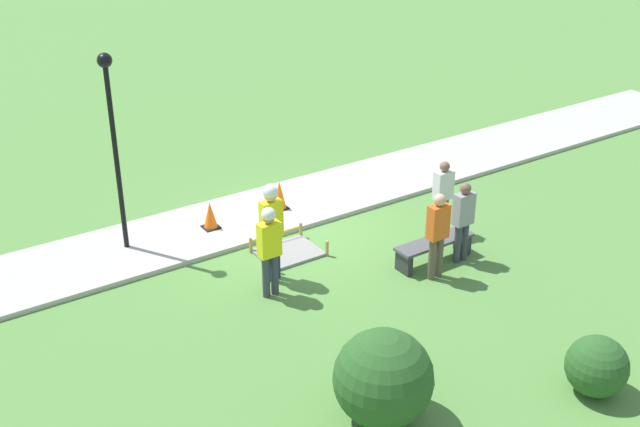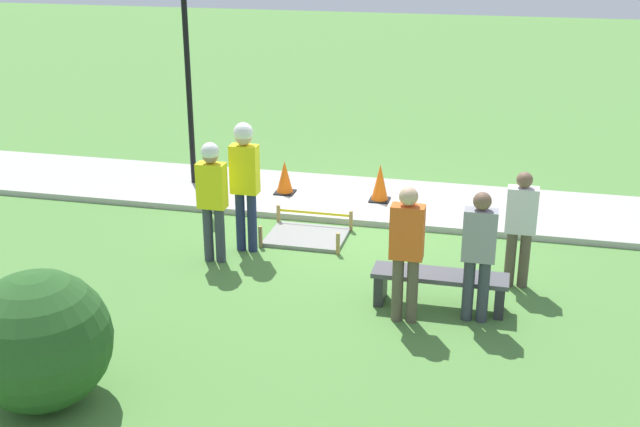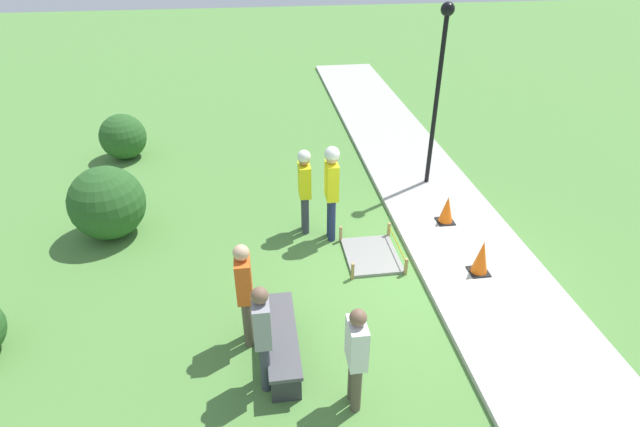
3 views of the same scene
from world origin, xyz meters
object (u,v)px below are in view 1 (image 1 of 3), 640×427
worker_assistant (271,222)px  traffic_cone_far_patch (210,215)px  worker_supervisor (269,244)px  bystander_in_white_shirt (463,218)px  bystander_in_gray_shirt (443,193)px  lamppost_near (112,125)px  traffic_cone_near_patch (280,195)px  bystander_in_orange_shirt (438,231)px  park_bench (434,247)px

worker_assistant → traffic_cone_far_patch: bearing=-87.8°
worker_supervisor → worker_assistant: 0.59m
worker_assistant → bystander_in_white_shirt: size_ratio=1.17×
traffic_cone_far_patch → worker_assistant: bearing=92.2°
bystander_in_gray_shirt → lamppost_near: size_ratio=0.41×
traffic_cone_near_patch → traffic_cone_far_patch: size_ratio=1.11×
lamppost_near → bystander_in_orange_shirt: bearing=136.4°
traffic_cone_far_patch → bystander_in_gray_shirt: bearing=145.8°
worker_supervisor → bystander_in_white_shirt: (-3.75, 0.97, -0.11)m
traffic_cone_far_patch → lamppost_near: lamppost_near is taller
traffic_cone_near_patch → bystander_in_gray_shirt: bystander_in_gray_shirt is taller
traffic_cone_far_patch → lamppost_near: size_ratio=0.15×
bystander_in_gray_shirt → lamppost_near: (5.79, -2.91, 1.78)m
park_bench → bystander_in_white_shirt: bearing=151.0°
bystander_in_orange_shirt → worker_supervisor: bearing=-22.2°
traffic_cone_far_patch → bystander_in_orange_shirt: bystander_in_orange_shirt is taller
traffic_cone_near_patch → lamppost_near: size_ratio=0.16×
traffic_cone_near_patch → lamppost_near: 4.16m
worker_assistant → lamppost_near: (1.88, -2.59, 1.49)m
traffic_cone_near_patch → bystander_in_white_shirt: (-1.82, 3.83, 0.52)m
park_bench → bystander_in_white_shirt: size_ratio=1.02×
traffic_cone_near_patch → lamppost_near: (3.48, -0.20, 2.27)m
park_bench → worker_assistant: 3.31m
worker_assistant → bystander_in_orange_shirt: size_ratio=1.12×
park_bench → bystander_in_orange_shirt: bystander_in_orange_shirt is taller
lamppost_near → bystander_in_white_shirt: bearing=142.7°
worker_supervisor → lamppost_near: (1.55, -3.06, 1.63)m
traffic_cone_far_patch → worker_assistant: 2.53m
bystander_in_white_shirt → lamppost_near: size_ratio=0.42×
worker_assistant → bystander_in_orange_shirt: 3.08m
bystander_in_gray_shirt → bystander_in_white_shirt: (0.49, 1.12, 0.04)m
traffic_cone_far_patch → bystander_in_gray_shirt: size_ratio=0.36×
worker_supervisor → lamppost_near: size_ratio=0.45×
traffic_cone_far_patch → bystander_in_white_shirt: (-3.51, 3.84, 0.55)m
traffic_cone_near_patch → traffic_cone_far_patch: 1.69m
bystander_in_orange_shirt → bystander_in_gray_shirt: 1.89m
worker_assistant → lamppost_near: 3.53m
worker_assistant → bystander_in_gray_shirt: (-3.91, 0.32, -0.29)m
bystander_in_orange_shirt → lamppost_near: 6.39m
worker_supervisor → bystander_in_gray_shirt: (-4.23, -0.15, -0.15)m
traffic_cone_far_patch → bystander_in_white_shirt: bearing=132.5°
bystander_in_orange_shirt → bystander_in_white_shirt: 0.87m
bystander_in_orange_shirt → lamppost_near: lamppost_near is taller
traffic_cone_far_patch → park_bench: (-3.05, 3.58, -0.06)m
worker_supervisor → bystander_in_gray_shirt: 4.24m
worker_assistant → bystander_in_white_shirt: bearing=157.1°
park_bench → worker_assistant: (2.96, -1.19, 0.87)m
worker_assistant → bystander_in_orange_shirt: (-2.58, 1.66, -0.21)m
traffic_cone_near_patch → park_bench: bearing=110.8°
worker_supervisor → lamppost_near: 3.80m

